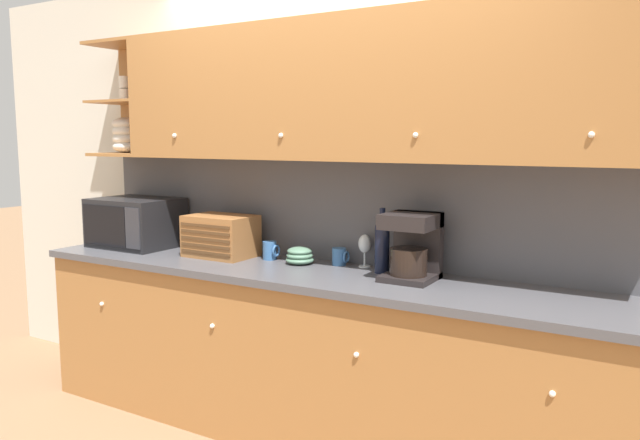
# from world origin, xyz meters

# --- Properties ---
(ground_plane) EXTENTS (24.00, 24.00, 0.00)m
(ground_plane) POSITION_xyz_m (0.00, 0.00, 0.00)
(ground_plane) COLOR #896647
(wall_back) EXTENTS (5.80, 0.06, 2.60)m
(wall_back) POSITION_xyz_m (0.00, 0.03, 1.30)
(wall_back) COLOR beige
(wall_back) RESTS_ON ground_plane
(counter_unit) EXTENTS (3.42, 0.62, 0.92)m
(counter_unit) POSITION_xyz_m (0.00, -0.30, 0.46)
(counter_unit) COLOR #A36B38
(counter_unit) RESTS_ON ground_plane
(backsplash_panel) EXTENTS (3.40, 0.01, 0.57)m
(backsplash_panel) POSITION_xyz_m (0.00, -0.01, 1.21)
(backsplash_panel) COLOR #4C4C51
(backsplash_panel) RESTS_ON counter_unit
(upper_cabinets) EXTENTS (3.40, 0.34, 0.72)m
(upper_cabinets) POSITION_xyz_m (0.15, -0.16, 1.86)
(upper_cabinets) COLOR #A36B38
(upper_cabinets) RESTS_ON backsplash_panel
(microwave) EXTENTS (0.53, 0.41, 0.31)m
(microwave) POSITION_xyz_m (-1.35, -0.24, 1.08)
(microwave) COLOR black
(microwave) RESTS_ON counter_unit
(storage_canister) EXTENTS (0.12, 0.12, 0.13)m
(storage_canister) POSITION_xyz_m (-0.98, -0.10, 0.99)
(storage_canister) COLOR silver
(storage_canister) RESTS_ON counter_unit
(bread_box) EXTENTS (0.39, 0.28, 0.24)m
(bread_box) POSITION_xyz_m (-0.67, -0.23, 1.04)
(bread_box) COLOR #996033
(bread_box) RESTS_ON counter_unit
(mug_blue_second) EXTENTS (0.09, 0.08, 0.11)m
(mug_blue_second) POSITION_xyz_m (-0.36, -0.16, 0.98)
(mug_blue_second) COLOR #38669E
(mug_blue_second) RESTS_ON counter_unit
(bowl_stack_on_counter) EXTENTS (0.16, 0.16, 0.09)m
(bowl_stack_on_counter) POSITION_xyz_m (-0.15, -0.18, 0.97)
(bowl_stack_on_counter) COLOR slate
(bowl_stack_on_counter) RESTS_ON counter_unit
(mug) EXTENTS (0.09, 0.08, 0.10)m
(mug) POSITION_xyz_m (0.06, -0.09, 0.97)
(mug) COLOR #38669E
(mug) RESTS_ON counter_unit
(wine_glass) EXTENTS (0.07, 0.07, 0.18)m
(wine_glass) POSITION_xyz_m (0.19, -0.06, 1.04)
(wine_glass) COLOR silver
(wine_glass) RESTS_ON counter_unit
(wine_bottle) EXTENTS (0.08, 0.08, 0.34)m
(wine_bottle) POSITION_xyz_m (0.34, -0.16, 1.07)
(wine_bottle) COLOR black
(wine_bottle) RESTS_ON counter_unit
(coffee_maker) EXTENTS (0.24, 0.26, 0.33)m
(coffee_maker) POSITION_xyz_m (0.53, -0.21, 1.09)
(coffee_maker) COLOR black
(coffee_maker) RESTS_ON counter_unit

